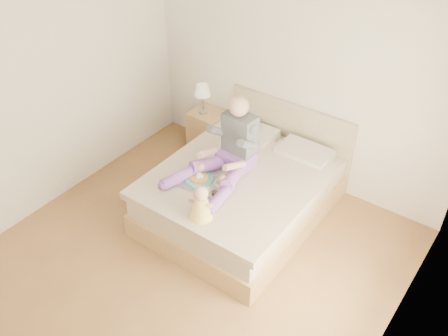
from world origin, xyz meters
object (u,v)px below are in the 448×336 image
Objects in this scene: nightstand at (208,131)px; baby at (201,205)px; adult at (229,152)px; tray at (207,182)px; bed at (245,190)px.

baby is (1.23, -1.70, 0.48)m from nightstand.
adult is at bearing 94.96° from baby.
adult is 0.81m from baby.
nightstand is 1.04× the size of tray.
baby reaches higher than nightstand.
bed is 2.00× the size of adult.
tray is 1.43× the size of baby.
tray reaches higher than nightstand.
baby is (0.22, -0.77, -0.11)m from adult.
bed is 0.59m from adult.
adult is 0.40m from tray.
nightstand is at bearing 114.70° from baby.
bed is 0.59m from tray.
nightstand is (-1.15, 0.80, -0.03)m from bed.
nightstand is at bearing 145.20° from bed.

